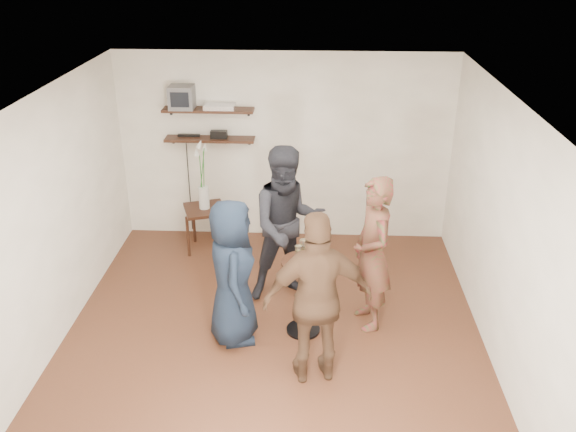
# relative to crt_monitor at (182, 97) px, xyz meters

# --- Properties ---
(room) EXTENTS (4.58, 5.08, 2.68)m
(room) POSITION_rel_crt_monitor_xyz_m (1.34, -2.38, -0.72)
(room) COLOR #432315
(room) RESTS_ON ground
(shelf_upper) EXTENTS (1.20, 0.25, 0.04)m
(shelf_upper) POSITION_rel_crt_monitor_xyz_m (0.34, 0.00, -0.17)
(shelf_upper) COLOR black
(shelf_upper) RESTS_ON room
(shelf_lower) EXTENTS (1.20, 0.25, 0.04)m
(shelf_lower) POSITION_rel_crt_monitor_xyz_m (0.34, 0.00, -0.57)
(shelf_lower) COLOR black
(shelf_lower) RESTS_ON room
(crt_monitor) EXTENTS (0.32, 0.30, 0.30)m
(crt_monitor) POSITION_rel_crt_monitor_xyz_m (0.00, 0.00, 0.00)
(crt_monitor) COLOR #59595B
(crt_monitor) RESTS_ON shelf_upper
(dvd_deck) EXTENTS (0.40, 0.24, 0.06)m
(dvd_deck) POSITION_rel_crt_monitor_xyz_m (0.49, 0.00, -0.12)
(dvd_deck) COLOR silver
(dvd_deck) RESTS_ON shelf_upper
(radio) EXTENTS (0.22, 0.10, 0.10)m
(radio) POSITION_rel_crt_monitor_xyz_m (0.46, 0.00, -0.50)
(radio) COLOR black
(radio) RESTS_ON shelf_lower
(power_strip) EXTENTS (0.30, 0.05, 0.03)m
(power_strip) POSITION_rel_crt_monitor_xyz_m (0.04, 0.05, -0.54)
(power_strip) COLOR black
(power_strip) RESTS_ON shelf_lower
(side_table) EXTENTS (0.65, 0.65, 0.62)m
(side_table) POSITION_rel_crt_monitor_xyz_m (0.29, -0.40, -1.50)
(side_table) COLOR black
(side_table) RESTS_ON room
(vase_lilies) EXTENTS (0.19, 0.20, 0.98)m
(vase_lilies) POSITION_rel_crt_monitor_xyz_m (0.28, -0.40, -1.09)
(vase_lilies) COLOR silver
(vase_lilies) RESTS_ON side_table
(drinks_table) EXTENTS (0.48, 0.48, 0.87)m
(drinks_table) POSITION_rel_crt_monitor_xyz_m (1.66, -2.24, -1.46)
(drinks_table) COLOR black
(drinks_table) RESTS_ON room
(wine_glass_fl) EXTENTS (0.07, 0.07, 0.20)m
(wine_glass_fl) POSITION_rel_crt_monitor_xyz_m (1.60, -2.27, -1.01)
(wine_glass_fl) COLOR silver
(wine_glass_fl) RESTS_ON drinks_table
(wine_glass_fr) EXTENTS (0.07, 0.07, 0.22)m
(wine_glass_fr) POSITION_rel_crt_monitor_xyz_m (1.72, -2.27, -1.00)
(wine_glass_fr) COLOR silver
(wine_glass_fr) RESTS_ON drinks_table
(wine_glass_bl) EXTENTS (0.07, 0.07, 0.22)m
(wine_glass_bl) POSITION_rel_crt_monitor_xyz_m (1.65, -2.18, -1.00)
(wine_glass_bl) COLOR silver
(wine_glass_bl) RESTS_ON drinks_table
(wine_glass_br) EXTENTS (0.07, 0.07, 0.21)m
(wine_glass_br) POSITION_rel_crt_monitor_xyz_m (1.68, -2.23, -1.00)
(wine_glass_br) COLOR silver
(wine_glass_br) RESTS_ON drinks_table
(person_plaid) EXTENTS (0.57, 0.72, 1.73)m
(person_plaid) POSITION_rel_crt_monitor_xyz_m (2.38, -2.04, -1.15)
(person_plaid) COLOR maroon
(person_plaid) RESTS_ON room
(person_dark) EXTENTS (1.06, 0.92, 1.87)m
(person_dark) POSITION_rel_crt_monitor_xyz_m (1.46, -1.52, -1.08)
(person_dark) COLOR black
(person_dark) RESTS_ON room
(person_navy) EXTENTS (0.65, 0.86, 1.60)m
(person_navy) POSITION_rel_crt_monitor_xyz_m (0.92, -2.38, -1.22)
(person_navy) COLOR black
(person_navy) RESTS_ON room
(person_brown) EXTENTS (1.10, 0.62, 1.76)m
(person_brown) POSITION_rel_crt_monitor_xyz_m (1.80, -2.97, -1.14)
(person_brown) COLOR #4E3321
(person_brown) RESTS_ON room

